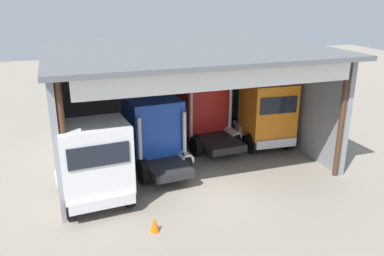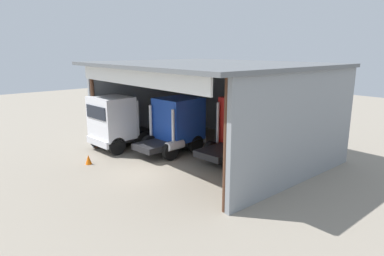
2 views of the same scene
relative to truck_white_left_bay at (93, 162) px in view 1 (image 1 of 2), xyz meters
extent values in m
plane|color=gray|center=(4.91, -1.08, -1.83)|extent=(80.00, 80.00, 0.00)
cube|color=gray|center=(4.91, 8.89, 0.90)|extent=(12.34, 0.24, 5.47)
cube|color=gray|center=(-1.26, 3.91, 0.90)|extent=(0.24, 9.97, 5.47)
cube|color=gray|center=(11.08, 3.91, 0.90)|extent=(0.24, 9.97, 5.47)
cube|color=slate|center=(4.91, 3.50, 3.73)|extent=(12.94, 10.78, 0.20)
cylinder|color=#4C2D1E|center=(-1.01, -0.93, 0.90)|extent=(0.24, 0.24, 5.47)
cylinder|color=#4C2D1E|center=(10.83, -0.93, 0.90)|extent=(0.24, 0.24, 5.47)
cube|color=white|center=(4.91, -1.40, 3.28)|extent=(11.11, 0.12, 0.90)
cube|color=white|center=(0.04, -0.23, 0.31)|extent=(2.75, 2.30, 2.68)
cube|color=black|center=(0.12, -1.31, 0.78)|extent=(2.21, 0.22, 0.80)
cube|color=silver|center=(0.12, -1.34, -1.13)|extent=(2.48, 0.34, 0.44)
cube|color=#232326|center=(-0.08, 1.35, -1.10)|extent=(2.16, 3.02, 0.36)
cylinder|color=silver|center=(1.12, 1.06, 0.07)|extent=(0.18, 0.18, 2.68)
cylinder|color=silver|center=(-1.21, 0.89, 0.07)|extent=(0.18, 0.18, 2.68)
cylinder|color=silver|center=(-1.22, 0.97, -0.98)|extent=(0.65, 1.24, 0.56)
cylinder|color=black|center=(1.22, -0.57, -1.28)|extent=(0.38, 1.13, 1.12)
cylinder|color=black|center=(-1.08, -0.74, -1.28)|extent=(0.38, 1.13, 1.12)
cylinder|color=black|center=(1.07, 1.44, -1.28)|extent=(0.38, 1.13, 1.12)
cylinder|color=black|center=(-1.22, 1.27, -1.28)|extent=(0.38, 1.13, 1.12)
cube|color=#1E47B7|center=(3.08, 2.86, 0.30)|extent=(2.52, 2.71, 2.64)
cube|color=black|center=(2.98, 4.15, 0.76)|extent=(1.99, 0.21, 0.79)
cube|color=silver|center=(2.98, 4.18, -1.12)|extent=(2.23, 0.33, 0.44)
cube|color=#232326|center=(3.20, 1.26, -1.09)|extent=(1.97, 3.05, 0.36)
cylinder|color=silver|center=(2.14, 1.37, -0.04)|extent=(0.18, 0.18, 2.47)
cylinder|color=silver|center=(4.24, 1.52, -0.04)|extent=(0.18, 0.18, 2.47)
cylinder|color=silver|center=(4.23, 1.64, -0.97)|extent=(0.65, 1.24, 0.56)
cylinder|color=black|center=(2.03, 3.29, -1.27)|extent=(0.38, 1.14, 1.12)
cylinder|color=black|center=(4.06, 3.45, -1.27)|extent=(0.38, 1.14, 1.12)
cylinder|color=black|center=(2.19, 1.18, -1.27)|extent=(0.38, 1.14, 1.12)
cylinder|color=black|center=(4.22, 1.33, -1.27)|extent=(0.38, 1.14, 1.12)
cube|color=red|center=(6.49, 5.32, 0.36)|extent=(2.68, 2.28, 2.86)
cube|color=black|center=(6.43, 6.40, 0.86)|extent=(2.17, 0.19, 0.86)
cube|color=silver|center=(6.42, 6.43, -1.17)|extent=(2.43, 0.31, 0.44)
cube|color=#232326|center=(6.60, 3.48, -1.14)|extent=(2.12, 3.46, 0.36)
cylinder|color=silver|center=(5.42, 4.03, 0.09)|extent=(0.18, 0.18, 2.81)
cylinder|color=silver|center=(7.71, 4.17, 0.09)|extent=(0.18, 0.18, 2.81)
cylinder|color=silver|center=(7.73, 3.85, -1.02)|extent=(0.63, 1.23, 0.56)
cylinder|color=black|center=(5.34, 5.68, -1.32)|extent=(0.36, 1.05, 1.04)
cylinder|color=black|center=(7.59, 5.81, -1.32)|extent=(0.36, 1.05, 1.04)
cylinder|color=black|center=(5.48, 3.41, -1.32)|extent=(0.36, 1.05, 1.04)
cylinder|color=black|center=(7.73, 3.55, -1.32)|extent=(0.36, 1.05, 1.04)
cube|color=orange|center=(9.42, 3.13, 0.42)|extent=(2.50, 2.45, 2.86)
cube|color=black|center=(9.34, 1.96, 0.92)|extent=(2.00, 0.20, 0.86)
cube|color=silver|center=(9.34, 1.93, -1.10)|extent=(2.24, 0.31, 0.44)
cube|color=#232326|center=(9.53, 4.67, -1.07)|extent=(1.95, 2.93, 0.36)
cylinder|color=silver|center=(10.57, 4.35, 0.01)|extent=(0.18, 0.18, 2.52)
cylinder|color=silver|center=(8.46, 4.49, 0.01)|extent=(0.18, 0.18, 2.52)
cylinder|color=silver|center=(8.45, 4.45, -0.95)|extent=(0.64, 1.24, 0.56)
cylinder|color=black|center=(10.41, 2.60, -1.25)|extent=(0.38, 1.18, 1.16)
cylinder|color=black|center=(8.37, 2.74, -1.25)|extent=(0.38, 1.18, 1.16)
cylinder|color=black|center=(10.55, 4.60, -1.25)|extent=(0.38, 1.18, 1.16)
cylinder|color=black|center=(8.51, 4.74, -1.25)|extent=(0.38, 1.18, 1.16)
cylinder|color=#194CB2|center=(9.23, 8.07, -1.36)|extent=(0.58, 0.58, 0.95)
cube|color=black|center=(7.45, 7.55, -1.33)|extent=(0.90, 0.60, 1.00)
cone|color=orange|center=(1.74, -2.68, -1.55)|extent=(0.36, 0.36, 0.56)
camera|label=1|loc=(-1.02, -14.70, 6.28)|focal=37.19mm
camera|label=2|loc=(19.41, -10.08, 4.59)|focal=31.37mm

